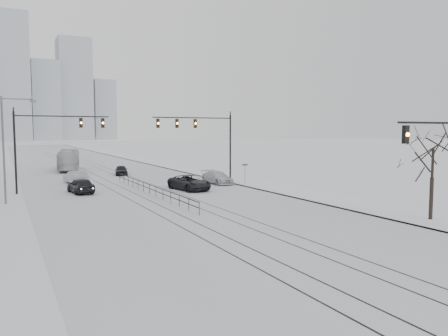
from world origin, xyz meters
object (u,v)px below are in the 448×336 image
sedan_sb_inner (81,186)px  sedan_sb_outer (76,177)px  bare_tree (433,156)px  sedan_nb_far (121,170)px  sedan_nb_front (189,183)px  box_truck (69,160)px  sedan_nb_right (217,178)px

sedan_sb_inner → sedan_sb_outer: size_ratio=0.99×
bare_tree → sedan_nb_far: (-11.20, 40.36, -3.82)m
sedan_sb_inner → sedan_nb_front: bearing=158.8°
sedan_nb_far → box_truck: 12.04m
sedan_nb_front → sedan_nb_right: size_ratio=1.11×
sedan_sb_outer → sedan_nb_right: size_ratio=0.91×
sedan_sb_inner → box_truck: size_ratio=0.39×
sedan_nb_right → box_truck: size_ratio=0.43×
sedan_nb_far → sedan_nb_right: bearing=-52.3°
sedan_nb_right → sedan_sb_inner: bearing=178.8°
bare_tree → box_truck: 53.76m
sedan_nb_front → sedan_nb_far: 18.63m
sedan_nb_far → box_truck: box_truck is taller
bare_tree → sedan_nb_far: bare_tree is taller
sedan_sb_inner → sedan_nb_right: size_ratio=0.90×
sedan_sb_inner → sedan_nb_far: sedan_sb_inner is taller
bare_tree → sedan_sb_inner: 31.35m
bare_tree → sedan_nb_far: size_ratio=1.54×
bare_tree → sedan_sb_inner: (-19.05, 24.62, -3.72)m
sedan_nb_right → sedan_sb_outer: bearing=149.0°
sedan_sb_inner → sedan_nb_right: (15.33, 0.77, -0.04)m
sedan_sb_outer → sedan_nb_front: size_ratio=0.83×
sedan_nb_far → sedan_nb_front: bearing=-70.9°
sedan_nb_front → sedan_nb_right: 6.03m
box_truck → sedan_nb_front: bearing=115.7°
sedan_sb_inner → sedan_sb_outer: bearing=-101.6°
sedan_sb_outer → box_truck: 18.30m
box_truck → sedan_sb_inner: bearing=95.1°
sedan_nb_front → box_truck: bearing=96.3°
bare_tree → sedan_sb_outer: 37.78m
sedan_sb_outer → sedan_nb_far: bearing=-143.8°
sedan_sb_inner → sedan_nb_front: 10.76m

